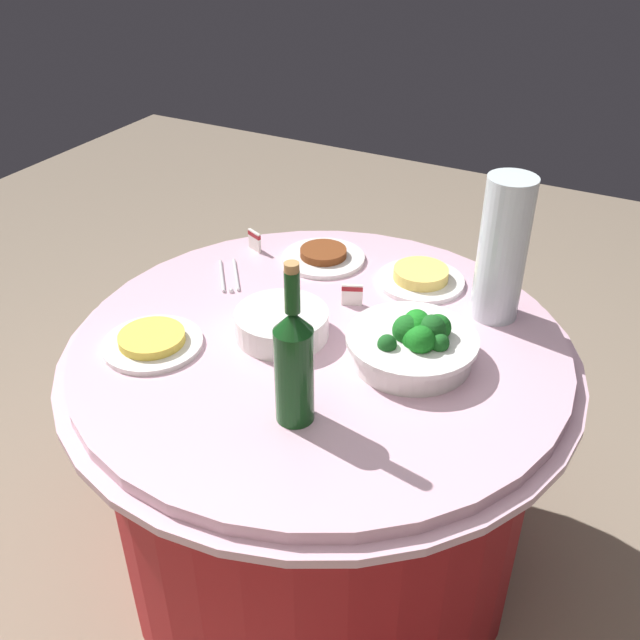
# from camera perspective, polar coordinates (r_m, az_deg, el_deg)

# --- Properties ---
(ground_plane) EXTENTS (6.00, 6.00, 0.00)m
(ground_plane) POSITION_cam_1_polar(r_m,az_deg,el_deg) (2.12, -0.00, -18.21)
(ground_plane) COLOR gray
(buffet_table) EXTENTS (1.16, 1.16, 0.74)m
(buffet_table) POSITION_cam_1_polar(r_m,az_deg,el_deg) (1.84, -0.00, -10.88)
(buffet_table) COLOR maroon
(buffet_table) RESTS_ON ground_plane
(broccoli_bowl) EXTENTS (0.28, 0.28, 0.11)m
(broccoli_bowl) POSITION_cam_1_polar(r_m,az_deg,el_deg) (1.53, 7.41, -1.75)
(broccoli_bowl) COLOR white
(broccoli_bowl) RESTS_ON buffet_table
(plate_stack) EXTENTS (0.21, 0.21, 0.06)m
(plate_stack) POSITION_cam_1_polar(r_m,az_deg,el_deg) (1.61, -3.03, -0.29)
(plate_stack) COLOR white
(plate_stack) RESTS_ON buffet_table
(wine_bottle) EXTENTS (0.07, 0.07, 0.34)m
(wine_bottle) POSITION_cam_1_polar(r_m,az_deg,el_deg) (1.32, -2.07, -3.41)
(wine_bottle) COLOR #124017
(wine_bottle) RESTS_ON buffet_table
(decorative_fruit_vase) EXTENTS (0.11, 0.11, 0.34)m
(decorative_fruit_vase) POSITION_cam_1_polar(r_m,az_deg,el_deg) (1.67, 14.15, 5.13)
(decorative_fruit_vase) COLOR silver
(decorative_fruit_vase) RESTS_ON buffet_table
(serving_tongs) EXTENTS (0.13, 0.15, 0.01)m
(serving_tongs) POSITION_cam_1_polar(r_m,az_deg,el_deg) (1.86, -7.16, 3.42)
(serving_tongs) COLOR silver
(serving_tongs) RESTS_ON buffet_table
(food_plate_stir_fry) EXTENTS (0.22, 0.22, 0.03)m
(food_plate_stir_fry) POSITION_cam_1_polar(r_m,az_deg,el_deg) (1.92, 0.27, 5.06)
(food_plate_stir_fry) COLOR white
(food_plate_stir_fry) RESTS_ON buffet_table
(food_plate_noodles) EXTENTS (0.22, 0.22, 0.04)m
(food_plate_noodles) POSITION_cam_1_polar(r_m,az_deg,el_deg) (1.83, 7.94, 3.34)
(food_plate_noodles) COLOR white
(food_plate_noodles) RESTS_ON buffet_table
(food_plate_fried_egg) EXTENTS (0.22, 0.22, 0.03)m
(food_plate_fried_egg) POSITION_cam_1_polar(r_m,az_deg,el_deg) (1.62, -13.08, -1.65)
(food_plate_fried_egg) COLOR white
(food_plate_fried_egg) RESTS_ON buffet_table
(label_placard_front) EXTENTS (0.05, 0.03, 0.05)m
(label_placard_front) POSITION_cam_1_polar(r_m,az_deg,el_deg) (1.72, 2.42, 2.12)
(label_placard_front) COLOR white
(label_placard_front) RESTS_ON buffet_table
(label_placard_mid) EXTENTS (0.05, 0.03, 0.05)m
(label_placard_mid) POSITION_cam_1_polar(r_m,az_deg,el_deg) (1.98, -5.19, 6.33)
(label_placard_mid) COLOR white
(label_placard_mid) RESTS_ON buffet_table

